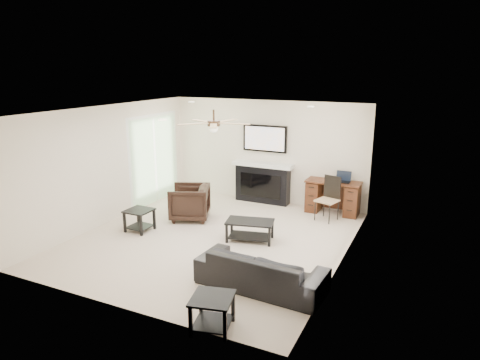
{
  "coord_description": "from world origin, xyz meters",
  "views": [
    {
      "loc": [
        3.83,
        -6.84,
        3.26
      ],
      "look_at": [
        0.52,
        0.13,
        1.21
      ],
      "focal_mm": 32.0,
      "sensor_mm": 36.0,
      "label": 1
    }
  ],
  "objects": [
    {
      "name": "desk_chair",
      "position": [
        1.75,
        1.97,
        0.48
      ],
      "size": [
        0.53,
        0.54,
        0.97
      ],
      "primitive_type": "cube",
      "rotation": [
        0.0,
        0.0,
        -0.3
      ],
      "color": "black",
      "rests_on": "ground"
    },
    {
      "name": "coffee_table",
      "position": [
        0.69,
        0.22,
        0.2
      ],
      "size": [
        0.99,
        0.69,
        0.4
      ],
      "primitive_type": "cube",
      "rotation": [
        0.0,
        0.0,
        0.23
      ],
      "color": "black",
      "rests_on": "ground"
    },
    {
      "name": "room_shell",
      "position": [
        0.19,
        0.08,
        1.68
      ],
      "size": [
        5.5,
        5.54,
        2.52
      ],
      "color": "beige",
      "rests_on": "ground"
    },
    {
      "name": "armchair",
      "position": [
        -1.01,
        0.77,
        0.38
      ],
      "size": [
        1.08,
        1.07,
        0.76
      ],
      "primitive_type": "imported",
      "rotation": [
        0.0,
        0.0,
        -1.17
      ],
      "color": "black",
      "rests_on": "ground"
    },
    {
      "name": "end_table_near",
      "position": [
        1.44,
        -2.63,
        0.23
      ],
      "size": [
        0.63,
        0.63,
        0.45
      ],
      "primitive_type": "cube",
      "rotation": [
        0.0,
        0.0,
        0.23
      ],
      "color": "black",
      "rests_on": "ground"
    },
    {
      "name": "end_table_left",
      "position": [
        -1.56,
        -0.28,
        0.23
      ],
      "size": [
        0.51,
        0.51,
        0.45
      ],
      "primitive_type": "cube",
      "rotation": [
        0.0,
        0.0,
        -0.03
      ],
      "color": "black",
      "rests_on": "ground"
    },
    {
      "name": "laptop",
      "position": [
        1.95,
        2.5,
        0.88
      ],
      "size": [
        0.33,
        0.24,
        0.23
      ],
      "primitive_type": "cube",
      "color": "black",
      "rests_on": "desk"
    },
    {
      "name": "fireplace_unit",
      "position": [
        -0.03,
        2.58,
        0.95
      ],
      "size": [
        1.52,
        0.34,
        1.91
      ],
      "primitive_type": "cube",
      "color": "black",
      "rests_on": "ground"
    },
    {
      "name": "sofa",
      "position": [
        1.59,
        -1.38,
        0.29
      ],
      "size": [
        2.0,
        0.88,
        0.57
      ],
      "primitive_type": "imported",
      "rotation": [
        0.0,
        0.0,
        3.09
      ],
      "color": "black",
      "rests_on": "ground"
    },
    {
      "name": "desk",
      "position": [
        1.75,
        2.52,
        0.38
      ],
      "size": [
        1.22,
        0.56,
        0.76
      ],
      "primitive_type": "cube",
      "color": "#3A170E",
      "rests_on": "ground"
    }
  ]
}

